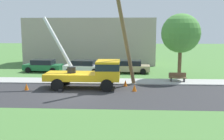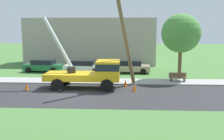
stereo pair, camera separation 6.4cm
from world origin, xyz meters
name	(u,v)px [view 2 (the right image)]	position (x,y,z in m)	size (l,w,h in m)	color
ground_plane	(92,70)	(0.00, 12.00, 0.00)	(120.00, 120.00, 0.00)	#477538
road_asphalt	(71,94)	(0.00, 0.00, 0.00)	(80.00, 7.55, 0.01)	#2B2B2D
sidewalk_strip	(82,81)	(0.00, 5.08, 0.05)	(80.00, 2.60, 0.10)	#9E9E99
utility_truck	(93,72)	(1.40, 2.19, 1.41)	(6.76, 3.20, 5.98)	gold
leaning_utility_pole	(125,35)	(4.04, 2.98, 4.45)	(2.29, 2.79, 8.69)	brown
traffic_cone_ahead	(134,88)	(4.86, 1.27, 0.28)	(0.36, 0.36, 0.56)	orange
traffic_cone_behind	(26,87)	(-3.94, 1.23, 0.28)	(0.36, 0.36, 0.56)	orange
traffic_cone_curbside	(125,83)	(4.13, 3.14, 0.28)	(0.36, 0.36, 0.56)	orange
parked_sedan_green	(43,66)	(-5.46, 10.66, 0.71)	(4.53, 2.24, 1.42)	#1E6638
parked_sedan_white	(84,67)	(-0.65, 10.22, 0.71)	(4.56, 2.30, 1.42)	silver
parked_sedan_tan	(130,67)	(4.63, 10.42, 0.71)	(4.49, 2.17, 1.42)	tan
park_bench	(178,77)	(8.98, 5.14, 0.46)	(1.60, 0.45, 0.90)	brown
roadside_tree_near	(181,33)	(9.52, 7.19, 4.50)	(3.86, 3.86, 6.46)	brown
lowrise_building_backdrop	(91,41)	(-0.94, 18.92, 3.20)	(18.00, 6.00, 6.40)	#A5998C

